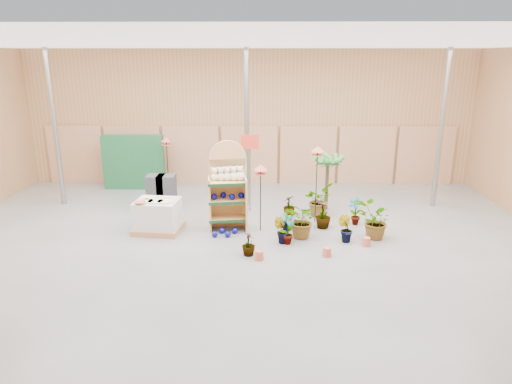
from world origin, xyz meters
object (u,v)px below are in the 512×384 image
potted_plant_2 (303,221)px  pallet_stack (158,216)px  display_shelf (228,189)px  bird_table_front (261,169)px

potted_plant_2 → pallet_stack: bearing=173.9°
display_shelf → pallet_stack: bearing=-178.5°
bird_table_front → potted_plant_2: (1.03, -0.47, -1.16)m
display_shelf → pallet_stack: (-1.76, -0.30, -0.63)m
display_shelf → pallet_stack: 1.89m
display_shelf → pallet_stack: size_ratio=1.82×
bird_table_front → display_shelf: bearing=165.0°
display_shelf → potted_plant_2: display_shelf is taller
display_shelf → pallet_stack: display_shelf is taller
pallet_stack → potted_plant_2: potted_plant_2 is taller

